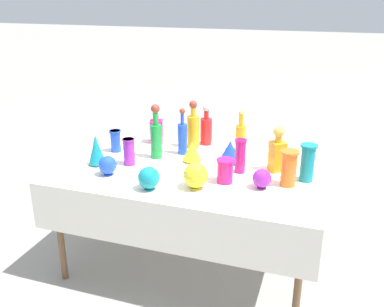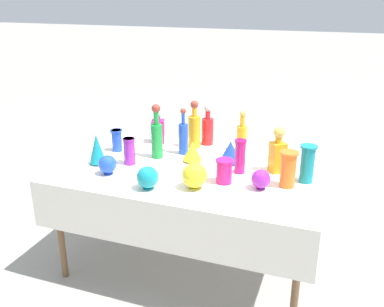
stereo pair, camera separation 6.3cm
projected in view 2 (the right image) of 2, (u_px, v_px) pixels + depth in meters
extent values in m
plane|color=gray|center=(192.00, 262.00, 3.16)|extent=(40.00, 40.00, 0.00)
cube|color=white|center=(192.00, 169.00, 2.89)|extent=(1.77, 1.10, 0.03)
cube|color=white|center=(159.00, 228.00, 2.46)|extent=(1.77, 0.01, 0.32)
cylinder|color=brown|center=(60.00, 230.00, 2.88)|extent=(0.04, 0.04, 0.73)
cylinder|color=brown|center=(296.00, 280.00, 2.38)|extent=(0.04, 0.04, 0.73)
cylinder|color=brown|center=(124.00, 179.00, 3.68)|extent=(0.04, 0.04, 0.73)
cylinder|color=brown|center=(311.00, 208.00, 3.18)|extent=(0.04, 0.04, 0.73)
cylinder|color=#198C38|center=(157.00, 141.00, 3.02)|extent=(0.08, 0.08, 0.24)
cylinder|color=#198C38|center=(156.00, 118.00, 2.96)|extent=(0.04, 0.04, 0.10)
sphere|color=maroon|center=(156.00, 108.00, 2.94)|extent=(0.06, 0.06, 0.06)
cylinder|color=orange|center=(194.00, 132.00, 3.22)|extent=(0.09, 0.09, 0.24)
cylinder|color=orange|center=(194.00, 112.00, 3.16)|extent=(0.04, 0.04, 0.07)
sphere|color=maroon|center=(194.00, 105.00, 3.14)|extent=(0.06, 0.06, 0.06)
cylinder|color=blue|center=(183.00, 139.00, 3.10)|extent=(0.07, 0.07, 0.22)
cylinder|color=blue|center=(183.00, 119.00, 3.04)|extent=(0.02, 0.02, 0.09)
sphere|color=maroon|center=(183.00, 111.00, 3.02)|extent=(0.04, 0.04, 0.04)
cylinder|color=orange|center=(242.00, 139.00, 3.16)|extent=(0.07, 0.07, 0.19)
cylinder|color=orange|center=(242.00, 121.00, 3.11)|extent=(0.03, 0.03, 0.09)
sphere|color=gold|center=(243.00, 113.00, 3.09)|extent=(0.04, 0.04, 0.04)
cylinder|color=red|center=(208.00, 132.00, 3.29)|extent=(0.09, 0.09, 0.20)
cylinder|color=red|center=(208.00, 115.00, 3.24)|extent=(0.04, 0.04, 0.07)
sphere|color=#B2B2B7|center=(208.00, 108.00, 3.22)|extent=(0.05, 0.05, 0.05)
cube|color=orange|center=(277.00, 157.00, 2.78)|extent=(0.12, 0.12, 0.20)
cylinder|color=orange|center=(279.00, 139.00, 2.74)|extent=(0.04, 0.04, 0.05)
sphere|color=gold|center=(279.00, 132.00, 2.72)|extent=(0.07, 0.07, 0.07)
cube|color=#C61972|center=(158.00, 131.00, 3.34)|extent=(0.12, 0.12, 0.18)
cylinder|color=#C61972|center=(158.00, 118.00, 3.30)|extent=(0.04, 0.04, 0.04)
sphere|color=#B2B2B7|center=(158.00, 114.00, 3.29)|extent=(0.05, 0.05, 0.05)
cylinder|color=orange|center=(288.00, 169.00, 2.57)|extent=(0.09, 0.09, 0.22)
cylinder|color=orange|center=(290.00, 153.00, 2.53)|extent=(0.11, 0.11, 0.01)
cylinder|color=purple|center=(129.00, 151.00, 2.91)|extent=(0.08, 0.08, 0.19)
cylinder|color=purple|center=(129.00, 139.00, 2.88)|extent=(0.08, 0.08, 0.01)
cylinder|color=#C61972|center=(240.00, 156.00, 2.77)|extent=(0.07, 0.07, 0.23)
cylinder|color=#C61972|center=(241.00, 141.00, 2.73)|extent=(0.08, 0.08, 0.01)
cylinder|color=blue|center=(117.00, 140.00, 3.16)|extent=(0.07, 0.07, 0.16)
cylinder|color=blue|center=(116.00, 131.00, 3.13)|extent=(0.09, 0.09, 0.01)
cylinder|color=#C61972|center=(224.00, 171.00, 2.63)|extent=(0.10, 0.10, 0.15)
cylinder|color=#C61972|center=(224.00, 161.00, 2.61)|extent=(0.11, 0.11, 0.01)
cylinder|color=teal|center=(307.00, 164.00, 2.63)|extent=(0.09, 0.09, 0.24)
cylinder|color=teal|center=(309.00, 147.00, 2.59)|extent=(0.10, 0.10, 0.01)
cylinder|color=blue|center=(230.00, 162.00, 2.97)|extent=(0.09, 0.09, 0.01)
cone|color=blue|center=(230.00, 151.00, 2.94)|extent=(0.15, 0.15, 0.14)
cylinder|color=teal|center=(98.00, 163.00, 2.95)|extent=(0.07, 0.07, 0.01)
cone|color=teal|center=(97.00, 149.00, 2.91)|extent=(0.12, 0.12, 0.20)
cylinder|color=yellow|center=(192.00, 160.00, 2.99)|extent=(0.08, 0.08, 0.01)
cone|color=yellow|center=(192.00, 151.00, 2.96)|extent=(0.13, 0.13, 0.13)
cylinder|color=yellow|center=(195.00, 188.00, 2.58)|extent=(0.07, 0.07, 0.01)
sphere|color=yellow|center=(195.00, 175.00, 2.55)|extent=(0.15, 0.15, 0.15)
cylinder|color=teal|center=(148.00, 188.00, 2.58)|extent=(0.06, 0.06, 0.01)
sphere|color=teal|center=(148.00, 177.00, 2.55)|extent=(0.13, 0.13, 0.13)
cylinder|color=blue|center=(108.00, 173.00, 2.78)|extent=(0.05, 0.05, 0.01)
sphere|color=blue|center=(107.00, 164.00, 2.76)|extent=(0.12, 0.12, 0.12)
cylinder|color=purple|center=(260.00, 188.00, 2.57)|extent=(0.05, 0.05, 0.01)
sphere|color=purple|center=(261.00, 179.00, 2.55)|extent=(0.11, 0.11, 0.11)
cube|color=white|center=(257.00, 213.00, 2.26)|extent=(0.06, 0.02, 0.03)
cube|color=white|center=(177.00, 195.00, 2.45)|extent=(0.05, 0.03, 0.05)
cube|color=white|center=(206.00, 199.00, 2.40)|extent=(0.05, 0.02, 0.05)
cube|color=tan|center=(277.00, 197.00, 3.83)|extent=(0.63, 0.55, 0.29)
cube|color=tan|center=(280.00, 173.00, 3.87)|extent=(0.46, 0.24, 0.09)
cube|color=tan|center=(226.00, 181.00, 4.17)|extent=(0.41, 0.47, 0.28)
cube|color=tan|center=(230.00, 159.00, 4.22)|extent=(0.33, 0.10, 0.09)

